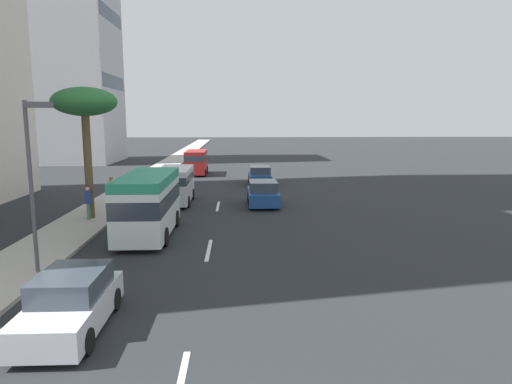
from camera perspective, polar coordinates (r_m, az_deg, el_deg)
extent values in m
plane|color=#26282B|center=(36.58, -4.31, 0.49)|extent=(198.00, 198.00, 0.00)
cube|color=#B2ADA3|center=(37.47, -15.09, 0.52)|extent=(162.00, 3.03, 0.15)
cube|color=silver|center=(19.60, -5.95, -7.23)|extent=(3.20, 0.16, 0.01)
cube|color=silver|center=(29.06, -4.79, -1.78)|extent=(3.20, 0.16, 0.01)
cube|color=silver|center=(22.07, -13.33, -1.91)|extent=(6.34, 2.14, 2.29)
cube|color=#268C66|center=(21.85, -13.47, 1.59)|extent=(6.34, 2.14, 0.44)
cube|color=#28333D|center=(21.99, -13.38, -0.80)|extent=(6.35, 2.14, 0.76)
cylinder|color=black|center=(20.34, -11.38, -5.55)|extent=(0.84, 0.26, 0.84)
cylinder|color=black|center=(20.75, -16.95, -5.48)|extent=(0.84, 0.26, 0.84)
cylinder|color=black|center=(23.87, -10.03, -3.31)|extent=(0.84, 0.26, 0.84)
cylinder|color=black|center=(24.23, -14.80, -3.29)|extent=(0.84, 0.26, 0.84)
cube|color=silver|center=(13.27, -22.21, -13.60)|extent=(4.10, 1.74, 0.75)
cube|color=#38424C|center=(13.21, -22.09, -10.54)|extent=(2.26, 1.60, 0.61)
cylinder|color=black|center=(12.02, -20.50, -17.15)|extent=(0.64, 0.22, 0.64)
cylinder|color=black|center=(12.59, -27.74, -16.40)|extent=(0.64, 0.22, 0.64)
cylinder|color=black|center=(14.25, -17.29, -12.72)|extent=(0.64, 0.22, 0.64)
cylinder|color=black|center=(14.73, -23.47, -12.34)|extent=(0.64, 0.22, 0.64)
cube|color=#1E478C|center=(29.25, 0.88, -0.56)|extent=(4.16, 1.88, 0.78)
cube|color=#38424C|center=(28.94, 0.91, 0.76)|extent=(2.29, 1.73, 0.64)
cylinder|color=black|center=(30.53, -0.89, -0.62)|extent=(0.64, 0.22, 0.64)
cylinder|color=black|center=(30.62, 2.36, -0.60)|extent=(0.64, 0.22, 0.64)
cylinder|color=black|center=(27.99, -0.74, -1.52)|extent=(0.64, 0.22, 0.64)
cylinder|color=black|center=(28.09, 2.79, -1.49)|extent=(0.64, 0.22, 0.64)
cube|color=#1E478C|center=(38.50, 0.48, 1.80)|extent=(4.39, 1.80, 0.77)
cube|color=#38424C|center=(38.20, 0.50, 2.79)|extent=(2.42, 1.66, 0.63)
cylinder|color=black|center=(39.85, -0.81, 1.70)|extent=(0.64, 0.22, 0.64)
cylinder|color=black|center=(39.93, 1.56, 1.71)|extent=(0.64, 0.22, 0.64)
cylinder|color=black|center=(37.15, -0.69, 1.15)|extent=(0.64, 0.22, 0.64)
cylinder|color=black|center=(37.24, 1.86, 1.17)|extent=(0.64, 0.22, 0.64)
cube|color=silver|center=(30.22, -10.13, 0.95)|extent=(4.96, 2.04, 2.14)
cube|color=#2D3842|center=(30.16, -10.15, 1.84)|extent=(4.97, 2.04, 0.51)
cylinder|color=black|center=(28.79, -8.55, -1.24)|extent=(0.72, 0.24, 0.72)
cylinder|color=black|center=(29.06, -12.35, -1.26)|extent=(0.72, 0.24, 0.72)
cylinder|color=black|center=(31.71, -7.99, -0.27)|extent=(0.72, 0.24, 0.72)
cylinder|color=black|center=(31.96, -11.45, -0.29)|extent=(0.72, 0.24, 0.72)
cube|color=#A51E1E|center=(45.46, -7.50, 3.78)|extent=(4.70, 1.93, 2.18)
cube|color=#2D3842|center=(45.42, -7.51, 4.39)|extent=(4.71, 1.93, 0.52)
cylinder|color=black|center=(44.09, -6.45, 2.43)|extent=(0.72, 0.24, 0.72)
cylinder|color=black|center=(44.25, -8.81, 2.40)|extent=(0.72, 0.24, 0.72)
cylinder|color=black|center=(46.88, -6.21, 2.83)|extent=(0.72, 0.24, 0.72)
cylinder|color=black|center=(47.04, -8.44, 2.81)|extent=(0.72, 0.24, 0.72)
cylinder|color=#4C8C66|center=(25.99, -20.28, -2.36)|extent=(0.14, 0.14, 0.86)
cylinder|color=#4C8C66|center=(26.14, -20.17, -2.29)|extent=(0.14, 0.14, 0.86)
cube|color=navy|center=(25.93, -20.32, -0.65)|extent=(0.25, 0.34, 0.68)
sphere|color=beige|center=(25.86, -20.38, 0.34)|extent=(0.23, 0.23, 0.23)
cylinder|color=red|center=(29.90, -17.66, -0.74)|extent=(0.14, 0.14, 0.88)
cylinder|color=red|center=(30.06, -17.58, -0.69)|extent=(0.14, 0.14, 0.88)
cube|color=gold|center=(29.86, -17.69, 0.77)|extent=(0.28, 0.36, 0.70)
sphere|color=#9E7251|center=(29.80, -17.74, 1.66)|extent=(0.24, 0.24, 0.24)
cylinder|color=navy|center=(28.02, -20.07, -1.55)|extent=(0.14, 0.14, 0.85)
cylinder|color=navy|center=(28.17, -19.97, -1.49)|extent=(0.14, 0.14, 0.85)
cube|color=beige|center=(27.97, -20.10, 0.02)|extent=(0.38, 0.39, 0.68)
sphere|color=tan|center=(27.90, -20.16, 0.94)|extent=(0.23, 0.23, 0.23)
cylinder|color=brown|center=(26.14, -20.30, 3.14)|extent=(0.42, 0.42, 5.76)
ellipsoid|color=#2D7238|center=(26.04, -20.72, 10.57)|extent=(3.38, 3.38, 1.52)
cylinder|color=#4C4C51|center=(17.52, -26.35, 0.40)|extent=(0.14, 0.14, 5.99)
cube|color=#4C4C51|center=(17.18, -25.64, 9.83)|extent=(0.24, 0.90, 0.20)
cube|color=#BCBCC1|center=(63.98, -23.35, 18.53)|extent=(10.90, 12.37, 33.34)
cube|color=#2D3847|center=(61.34, -17.42, 12.99)|extent=(10.03, 0.08, 1.67)
cube|color=#2D3847|center=(62.43, -17.80, 20.33)|extent=(10.03, 0.08, 1.67)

